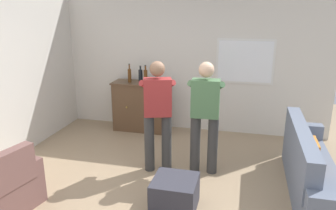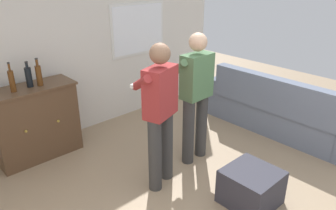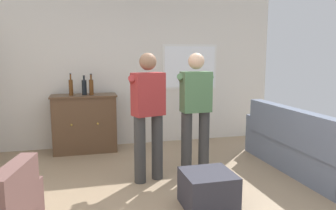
{
  "view_description": "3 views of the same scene",
  "coord_description": "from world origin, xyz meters",
  "px_view_note": "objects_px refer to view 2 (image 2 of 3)",
  "views": [
    {
      "loc": [
        1.03,
        -3.67,
        2.41
      ],
      "look_at": [
        -0.01,
        0.57,
        1.09
      ],
      "focal_mm": 35.0,
      "sensor_mm": 36.0,
      "label": 1
    },
    {
      "loc": [
        -2.35,
        -1.71,
        2.4
      ],
      "look_at": [
        -0.18,
        0.63,
        1.02
      ],
      "focal_mm": 35.0,
      "sensor_mm": 36.0,
      "label": 2
    },
    {
      "loc": [
        -1.01,
        -3.37,
        1.65
      ],
      "look_at": [
        0.0,
        0.51,
        1.04
      ],
      "focal_mm": 35.0,
      "sensor_mm": 36.0,
      "label": 3
    }
  ],
  "objects_px": {
    "bottle_spirits_clear": "(12,81)",
    "ottoman": "(251,187)",
    "sideboard_cabinet": "(35,122)",
    "bottle_liquor_amber": "(29,77)",
    "couch": "(275,112)",
    "person_standing_right": "(196,93)",
    "person_standing_left": "(160,110)",
    "bottle_wine_green": "(39,75)"
  },
  "relations": [
    {
      "from": "ottoman",
      "to": "person_standing_left",
      "type": "height_order",
      "value": "person_standing_left"
    },
    {
      "from": "person_standing_right",
      "to": "person_standing_left",
      "type": "bearing_deg",
      "value": -171.62
    },
    {
      "from": "ottoman",
      "to": "person_standing_right",
      "type": "xyz_separation_m",
      "value": [
        0.21,
        1.04,
        0.74
      ]
    },
    {
      "from": "person_standing_left",
      "to": "bottle_wine_green",
      "type": "bearing_deg",
      "value": 113.55
    },
    {
      "from": "couch",
      "to": "ottoman",
      "type": "height_order",
      "value": "couch"
    },
    {
      "from": "couch",
      "to": "sideboard_cabinet",
      "type": "relative_size",
      "value": 2.12
    },
    {
      "from": "sideboard_cabinet",
      "to": "bottle_liquor_amber",
      "type": "bearing_deg",
      "value": -0.79
    },
    {
      "from": "couch",
      "to": "sideboard_cabinet",
      "type": "distance_m",
      "value": 3.44
    },
    {
      "from": "bottle_wine_green",
      "to": "person_standing_right",
      "type": "xyz_separation_m",
      "value": [
        1.35,
        -1.43,
        -0.19
      ]
    },
    {
      "from": "person_standing_right",
      "to": "bottle_liquor_amber",
      "type": "bearing_deg",
      "value": 135.03
    },
    {
      "from": "bottle_liquor_amber",
      "to": "ottoman",
      "type": "distance_m",
      "value": 2.95
    },
    {
      "from": "couch",
      "to": "bottle_liquor_amber",
      "type": "distance_m",
      "value": 3.51
    },
    {
      "from": "ottoman",
      "to": "bottle_liquor_amber",
      "type": "bearing_deg",
      "value": 116.67
    },
    {
      "from": "sideboard_cabinet",
      "to": "bottle_spirits_clear",
      "type": "distance_m",
      "value": 0.66
    },
    {
      "from": "couch",
      "to": "bottle_wine_green",
      "type": "height_order",
      "value": "bottle_wine_green"
    },
    {
      "from": "bottle_liquor_amber",
      "to": "person_standing_left",
      "type": "relative_size",
      "value": 0.2
    },
    {
      "from": "bottle_wine_green",
      "to": "person_standing_left",
      "type": "height_order",
      "value": "person_standing_left"
    },
    {
      "from": "bottle_wine_green",
      "to": "bottle_liquor_amber",
      "type": "height_order",
      "value": "bottle_wine_green"
    },
    {
      "from": "ottoman",
      "to": "person_standing_right",
      "type": "height_order",
      "value": "person_standing_right"
    },
    {
      "from": "bottle_liquor_amber",
      "to": "couch",
      "type": "bearing_deg",
      "value": -31.83
    },
    {
      "from": "bottle_spirits_clear",
      "to": "bottle_liquor_amber",
      "type": "bearing_deg",
      "value": 9.72
    },
    {
      "from": "couch",
      "to": "sideboard_cabinet",
      "type": "xyz_separation_m",
      "value": [
        -2.92,
        1.8,
        0.15
      ]
    },
    {
      "from": "bottle_liquor_amber",
      "to": "person_standing_right",
      "type": "bearing_deg",
      "value": -44.97
    },
    {
      "from": "bottle_wine_green",
      "to": "bottle_spirits_clear",
      "type": "height_order",
      "value": "bottle_spirits_clear"
    },
    {
      "from": "person_standing_left",
      "to": "person_standing_right",
      "type": "xyz_separation_m",
      "value": [
        0.69,
        0.1,
        0.0
      ]
    },
    {
      "from": "bottle_spirits_clear",
      "to": "ottoman",
      "type": "relative_size",
      "value": 0.68
    },
    {
      "from": "sideboard_cabinet",
      "to": "person_standing_left",
      "type": "distance_m",
      "value": 1.81
    },
    {
      "from": "sideboard_cabinet",
      "to": "person_standing_right",
      "type": "bearing_deg",
      "value": -44.67
    },
    {
      "from": "couch",
      "to": "ottoman",
      "type": "relative_size",
      "value": 4.26
    },
    {
      "from": "bottle_wine_green",
      "to": "ottoman",
      "type": "bearing_deg",
      "value": -65.15
    },
    {
      "from": "bottle_liquor_amber",
      "to": "person_standing_left",
      "type": "distance_m",
      "value": 1.76
    },
    {
      "from": "sideboard_cabinet",
      "to": "bottle_liquor_amber",
      "type": "height_order",
      "value": "bottle_liquor_amber"
    },
    {
      "from": "bottle_liquor_amber",
      "to": "person_standing_right",
      "type": "relative_size",
      "value": 0.2
    },
    {
      "from": "person_standing_right",
      "to": "ottoman",
      "type": "bearing_deg",
      "value": -101.44
    },
    {
      "from": "sideboard_cabinet",
      "to": "person_standing_left",
      "type": "bearing_deg",
      "value": -63.02
    },
    {
      "from": "bottle_liquor_amber",
      "to": "ottoman",
      "type": "xyz_separation_m",
      "value": [
        1.26,
        -2.5,
        -0.92
      ]
    },
    {
      "from": "couch",
      "to": "bottle_liquor_amber",
      "type": "bearing_deg",
      "value": 148.17
    },
    {
      "from": "sideboard_cabinet",
      "to": "bottle_wine_green",
      "type": "xyz_separation_m",
      "value": [
        0.13,
        -0.04,
        0.63
      ]
    },
    {
      "from": "ottoman",
      "to": "couch",
      "type": "bearing_deg",
      "value": 22.93
    },
    {
      "from": "bottle_spirits_clear",
      "to": "ottoman",
      "type": "height_order",
      "value": "bottle_spirits_clear"
    },
    {
      "from": "person_standing_left",
      "to": "person_standing_right",
      "type": "relative_size",
      "value": 1.0
    },
    {
      "from": "sideboard_cabinet",
      "to": "ottoman",
      "type": "xyz_separation_m",
      "value": [
        1.27,
        -2.5,
        -0.3
      ]
    }
  ]
}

